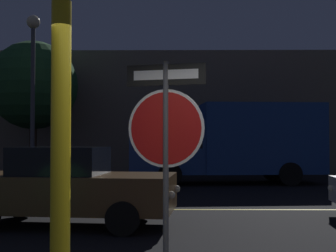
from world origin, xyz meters
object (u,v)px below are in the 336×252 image
object	(u,v)px
delivery_truck	(225,141)
tree_0	(33,86)
stop_sign	(166,132)
yellow_pole_left	(60,185)
passing_car_2	(66,187)
street_lamp	(33,67)

from	to	relation	value
delivery_truck	tree_0	bearing A→B (deg)	67.31
stop_sign	yellow_pole_left	size ratio (longest dim) A/B	0.93
yellow_pole_left	passing_car_2	xyz separation A→B (m)	(-1.25, 5.67, -0.59)
passing_car_2	street_lamp	xyz separation A→B (m)	(-3.18, 8.43, 3.64)
yellow_pole_left	delivery_truck	size ratio (longest dim) A/B	0.37
stop_sign	tree_0	xyz separation A→B (m)	(-5.97, 15.37, 2.25)
stop_sign	passing_car_2	bearing A→B (deg)	129.39
yellow_pole_left	stop_sign	bearing A→B (deg)	63.24
passing_car_2	tree_0	distance (m)	12.29
passing_car_2	tree_0	xyz separation A→B (m)	(-3.97, 11.17, 3.25)
yellow_pole_left	passing_car_2	size ratio (longest dim) A/B	0.62
stop_sign	delivery_truck	bearing A→B (deg)	94.84
yellow_pole_left	delivery_truck	bearing A→B (deg)	78.88
passing_car_2	street_lamp	distance (m)	9.72
passing_car_2	delivery_truck	distance (m)	9.49
yellow_pole_left	delivery_truck	distance (m)	14.49
yellow_pole_left	tree_0	xyz separation A→B (m)	(-5.23, 16.84, 2.66)
passing_car_2	delivery_truck	bearing A→B (deg)	160.64
delivery_truck	passing_car_2	bearing A→B (deg)	150.05
passing_car_2	delivery_truck	xyz separation A→B (m)	(4.05, 8.55, 0.84)
stop_sign	passing_car_2	world-z (taller)	stop_sign
yellow_pole_left	tree_0	size ratio (longest dim) A/B	0.45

